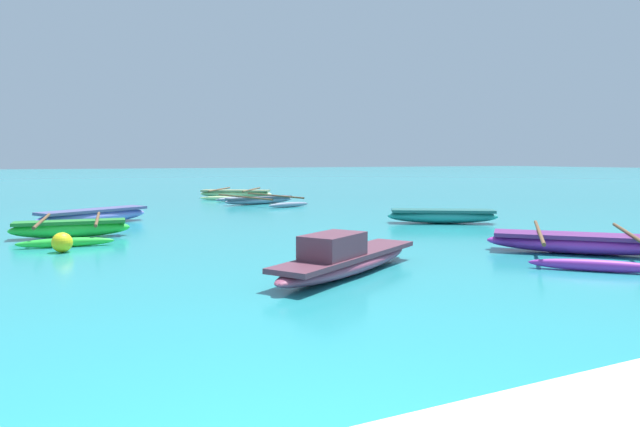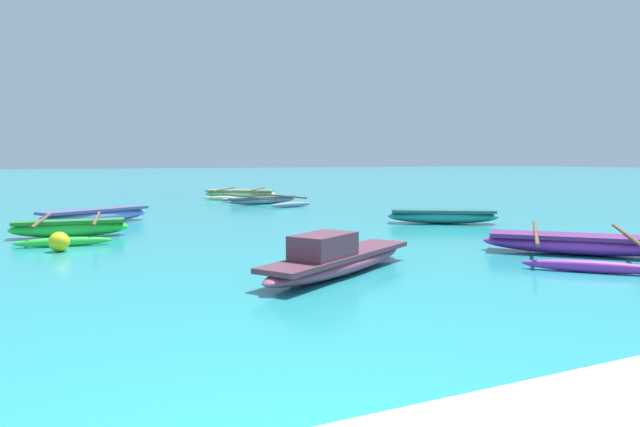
{
  "view_description": "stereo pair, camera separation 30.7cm",
  "coord_description": "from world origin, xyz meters",
  "px_view_note": "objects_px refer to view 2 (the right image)",
  "views": [
    {
      "loc": [
        -1.1,
        -2.12,
        1.86
      ],
      "look_at": [
        6.36,
        13.06,
        0.25
      ],
      "focal_mm": 32.0,
      "sensor_mm": 36.0,
      "label": 1
    },
    {
      "loc": [
        -0.83,
        -2.25,
        1.86
      ],
      "look_at": [
        6.36,
        13.06,
        0.25
      ],
      "focal_mm": 32.0,
      "sensor_mm": 36.0,
      "label": 2
    }
  ],
  "objects_px": {
    "moored_boat_0": "(443,216)",
    "moored_boat_1": "(263,200)",
    "moored_boat_6": "(240,194)",
    "mooring_buoy_2": "(59,242)",
    "moored_boat_2": "(580,244)",
    "moored_boat_4": "(337,259)",
    "moored_boat_5": "(95,215)",
    "moored_boat_3": "(70,228)"
  },
  "relations": [
    {
      "from": "moored_boat_5",
      "to": "mooring_buoy_2",
      "type": "xyz_separation_m",
      "value": [
        -1.0,
        -5.08,
        -0.04
      ]
    },
    {
      "from": "moored_boat_4",
      "to": "moored_boat_5",
      "type": "height_order",
      "value": "moored_boat_4"
    },
    {
      "from": "moored_boat_3",
      "to": "moored_boat_1",
      "type": "bearing_deg",
      "value": 51.48
    },
    {
      "from": "moored_boat_1",
      "to": "moored_boat_2",
      "type": "height_order",
      "value": "moored_boat_2"
    },
    {
      "from": "moored_boat_2",
      "to": "moored_boat_0",
      "type": "bearing_deg",
      "value": 125.45
    },
    {
      "from": "moored_boat_1",
      "to": "moored_boat_5",
      "type": "distance_m",
      "value": 8.42
    },
    {
      "from": "moored_boat_0",
      "to": "moored_boat_1",
      "type": "distance_m",
      "value": 9.41
    },
    {
      "from": "moored_boat_3",
      "to": "mooring_buoy_2",
      "type": "xyz_separation_m",
      "value": [
        -0.26,
        -2.3,
        -0.01
      ]
    },
    {
      "from": "moored_boat_0",
      "to": "moored_boat_5",
      "type": "bearing_deg",
      "value": -173.89
    },
    {
      "from": "moored_boat_0",
      "to": "mooring_buoy_2",
      "type": "relative_size",
      "value": 7.73
    },
    {
      "from": "moored_boat_4",
      "to": "moored_boat_5",
      "type": "distance_m",
      "value": 9.98
    },
    {
      "from": "moored_boat_0",
      "to": "moored_boat_1",
      "type": "bearing_deg",
      "value": 135.13
    },
    {
      "from": "moored_boat_0",
      "to": "moored_boat_2",
      "type": "xyz_separation_m",
      "value": [
        -0.91,
        -5.56,
        -0.02
      ]
    },
    {
      "from": "mooring_buoy_2",
      "to": "moored_boat_6",
      "type": "bearing_deg",
      "value": 60.02
    },
    {
      "from": "moored_boat_0",
      "to": "moored_boat_5",
      "type": "xyz_separation_m",
      "value": [
        -9.16,
        4.24,
        0.02
      ]
    },
    {
      "from": "moored_boat_1",
      "to": "moored_boat_4",
      "type": "height_order",
      "value": "moored_boat_4"
    },
    {
      "from": "moored_boat_4",
      "to": "moored_boat_5",
      "type": "relative_size",
      "value": 1.1
    },
    {
      "from": "moored_boat_0",
      "to": "moored_boat_4",
      "type": "relative_size",
      "value": 0.84
    },
    {
      "from": "moored_boat_1",
      "to": "mooring_buoy_2",
      "type": "relative_size",
      "value": 11.46
    },
    {
      "from": "moored_boat_2",
      "to": "mooring_buoy_2",
      "type": "height_order",
      "value": "moored_boat_2"
    },
    {
      "from": "moored_boat_1",
      "to": "moored_boat_5",
      "type": "height_order",
      "value": "moored_boat_5"
    },
    {
      "from": "moored_boat_1",
      "to": "moored_boat_5",
      "type": "bearing_deg",
      "value": -157.71
    },
    {
      "from": "mooring_buoy_2",
      "to": "moored_boat_2",
      "type": "bearing_deg",
      "value": -27.03
    },
    {
      "from": "moored_boat_5",
      "to": "mooring_buoy_2",
      "type": "height_order",
      "value": "moored_boat_5"
    },
    {
      "from": "moored_boat_5",
      "to": "moored_boat_3",
      "type": "bearing_deg",
      "value": -132.92
    },
    {
      "from": "moored_boat_5",
      "to": "moored_boat_6",
      "type": "distance_m",
      "value": 11.53
    },
    {
      "from": "moored_boat_1",
      "to": "mooring_buoy_2",
      "type": "xyz_separation_m",
      "value": [
        -7.85,
        -9.97,
        0.03
      ]
    },
    {
      "from": "moored_boat_3",
      "to": "moored_boat_5",
      "type": "relative_size",
      "value": 1.04
    },
    {
      "from": "moored_boat_0",
      "to": "moored_boat_1",
      "type": "xyz_separation_m",
      "value": [
        -2.31,
        9.13,
        -0.06
      ]
    },
    {
      "from": "moored_boat_1",
      "to": "moored_boat_4",
      "type": "distance_m",
      "value": 14.88
    },
    {
      "from": "moored_boat_2",
      "to": "moored_boat_5",
      "type": "bearing_deg",
      "value": 174.88
    },
    {
      "from": "moored_boat_0",
      "to": "moored_boat_2",
      "type": "height_order",
      "value": "moored_boat_2"
    },
    {
      "from": "moored_boat_0",
      "to": "moored_boat_4",
      "type": "xyz_separation_m",
      "value": [
        -6.11,
        -5.26,
        0.02
      ]
    },
    {
      "from": "mooring_buoy_2",
      "to": "moored_boat_4",
      "type": "bearing_deg",
      "value": -47.5
    },
    {
      "from": "moored_boat_6",
      "to": "mooring_buoy_2",
      "type": "distance_m",
      "value": 16.3
    },
    {
      "from": "moored_boat_5",
      "to": "moored_boat_4",
      "type": "bearing_deg",
      "value": -100.25
    },
    {
      "from": "moored_boat_0",
      "to": "moored_boat_6",
      "type": "relative_size",
      "value": 0.71
    },
    {
      "from": "mooring_buoy_2",
      "to": "moored_boat_1",
      "type": "bearing_deg",
      "value": 51.78
    },
    {
      "from": "moored_boat_5",
      "to": "moored_boat_6",
      "type": "xyz_separation_m",
      "value": [
        7.15,
        9.05,
        -0.04
      ]
    },
    {
      "from": "moored_boat_2",
      "to": "moored_boat_3",
      "type": "height_order",
      "value": "moored_boat_3"
    },
    {
      "from": "moored_boat_4",
      "to": "moored_boat_5",
      "type": "xyz_separation_m",
      "value": [
        -3.05,
        9.5,
        -0.01
      ]
    },
    {
      "from": "moored_boat_6",
      "to": "mooring_buoy_2",
      "type": "xyz_separation_m",
      "value": [
        -8.15,
        -14.12,
        -0.0
      ]
    }
  ]
}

